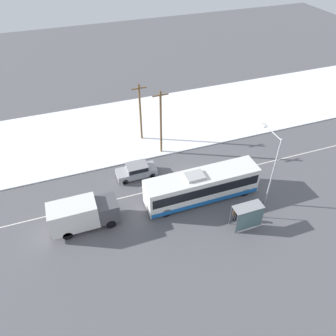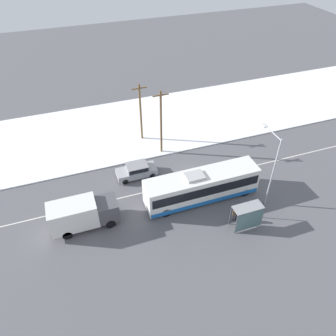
% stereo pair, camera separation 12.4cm
% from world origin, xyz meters
% --- Properties ---
extents(ground_plane, '(120.00, 120.00, 0.00)m').
position_xyz_m(ground_plane, '(0.00, 0.00, 0.00)').
color(ground_plane, '#56565B').
extents(snow_lot, '(80.00, 14.56, 0.12)m').
position_xyz_m(snow_lot, '(0.00, 12.52, 0.06)').
color(snow_lot, white).
rests_on(snow_lot, ground_plane).
extents(lane_marking_center, '(60.00, 0.12, 0.00)m').
position_xyz_m(lane_marking_center, '(0.00, 0.00, 0.00)').
color(lane_marking_center, silver).
rests_on(lane_marking_center, ground_plane).
extents(city_bus, '(11.45, 2.57, 3.32)m').
position_xyz_m(city_bus, '(-0.36, -2.70, 1.62)').
color(city_bus, white).
rests_on(city_bus, ground_plane).
extents(box_truck, '(6.14, 2.30, 2.93)m').
position_xyz_m(box_truck, '(-12.01, -2.40, 1.61)').
color(box_truck, silver).
rests_on(box_truck, ground_plane).
extents(sedan_car, '(4.31, 1.80, 1.54)m').
position_xyz_m(sedan_car, '(-5.56, 2.76, 0.84)').
color(sedan_car, '#9E9EA3').
rests_on(sedan_car, ground_plane).
extents(pedestrian_at_stop, '(0.63, 0.28, 1.74)m').
position_xyz_m(pedestrian_at_stop, '(1.44, -6.47, 1.07)').
color(pedestrian_at_stop, '#23232D').
rests_on(pedestrian_at_stop, ground_plane).
extents(bus_shelter, '(2.74, 1.20, 2.40)m').
position_xyz_m(bus_shelter, '(2.06, -7.57, 1.67)').
color(bus_shelter, gray).
rests_on(bus_shelter, ground_plane).
extents(streetlamp, '(0.36, 3.03, 7.79)m').
position_xyz_m(streetlamp, '(5.35, -4.95, 4.94)').
color(streetlamp, '#9EA3A8').
rests_on(streetlamp, ground_plane).
extents(utility_pole_roadside, '(1.80, 0.24, 7.98)m').
position_xyz_m(utility_pole_roadside, '(-1.65, 6.01, 4.18)').
color(utility_pole_roadside, brown).
rests_on(utility_pole_roadside, ground_plane).
extents(utility_pole_snowlot, '(1.80, 0.24, 7.42)m').
position_xyz_m(utility_pole_snowlot, '(-3.07, 9.46, 3.89)').
color(utility_pole_snowlot, brown).
rests_on(utility_pole_snowlot, ground_plane).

